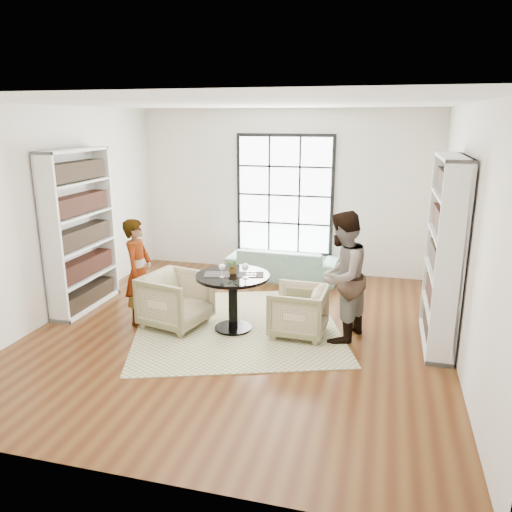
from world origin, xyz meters
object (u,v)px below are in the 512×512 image
(person_right, at_px, (341,277))
(wine_glass_left, at_px, (222,268))
(wine_glass_right, at_px, (245,267))
(armchair_right, at_px, (298,311))
(person_left, at_px, (138,272))
(flower_centerpiece, at_px, (233,267))
(sofa, at_px, (283,263))
(armchair_left, at_px, (176,300))
(pedestal_table, at_px, (233,290))

(person_right, bearing_deg, wine_glass_left, -63.15)
(wine_glass_right, bearing_deg, armchair_right, 14.70)
(person_left, bearing_deg, flower_centerpiece, -90.48)
(sofa, height_order, flower_centerpiece, flower_centerpiece)
(wine_glass_left, relative_size, wine_glass_right, 0.89)
(sofa, bearing_deg, armchair_right, 108.50)
(armchair_left, height_order, person_right, person_right)
(armchair_right, height_order, wine_glass_left, wine_glass_left)
(flower_centerpiece, bearing_deg, sofa, 85.16)
(pedestal_table, height_order, wine_glass_left, wine_glass_left)
(pedestal_table, distance_m, person_left, 1.38)
(person_right, relative_size, wine_glass_left, 9.31)
(sofa, relative_size, wine_glass_left, 10.72)
(pedestal_table, height_order, flower_centerpiece, flower_centerpiece)
(sofa, bearing_deg, flower_centerpiece, 87.13)
(sofa, height_order, armchair_right, armchair_right)
(pedestal_table, height_order, person_right, person_right)
(armchair_left, bearing_deg, wine_glass_right, -79.02)
(armchair_left, bearing_deg, person_left, 103.45)
(person_left, relative_size, wine_glass_right, 7.25)
(armchair_right, bearing_deg, person_right, 92.20)
(person_left, bearing_deg, sofa, -37.42)
(wine_glass_left, bearing_deg, pedestal_table, 52.21)
(pedestal_table, bearing_deg, wine_glass_left, -127.79)
(person_right, bearing_deg, pedestal_table, -67.94)
(armchair_right, distance_m, person_right, 0.76)
(armchair_right, relative_size, wine_glass_right, 3.55)
(person_left, distance_m, flower_centerpiece, 1.37)
(flower_centerpiece, bearing_deg, pedestal_table, -84.39)
(person_right, xyz_separation_m, wine_glass_left, (-1.54, -0.22, 0.07))
(sofa, bearing_deg, wine_glass_left, 85.26)
(armchair_right, bearing_deg, wine_glass_left, -75.53)
(person_right, bearing_deg, wine_glass_right, -62.84)
(pedestal_table, distance_m, flower_centerpiece, 0.32)
(sofa, height_order, wine_glass_right, wine_glass_right)
(wine_glass_right, bearing_deg, pedestal_table, 153.83)
(wine_glass_right, bearing_deg, wine_glass_left, -173.27)
(armchair_right, distance_m, wine_glass_right, 0.93)
(pedestal_table, relative_size, wine_glass_right, 4.83)
(flower_centerpiece, bearing_deg, person_left, -175.33)
(person_right, distance_m, wine_glass_left, 1.56)
(person_left, height_order, flower_centerpiece, person_left)
(sofa, relative_size, armchair_right, 2.69)
(wine_glass_right, bearing_deg, person_left, 178.39)
(armchair_right, xyz_separation_m, flower_centerpiece, (-0.89, -0.02, 0.56))
(sofa, relative_size, flower_centerpiece, 10.05)
(person_left, bearing_deg, person_right, -92.38)
(person_right, relative_size, flower_centerpiece, 8.73)
(armchair_right, bearing_deg, person_left, -84.36)
(armchair_left, height_order, armchair_right, armchair_left)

